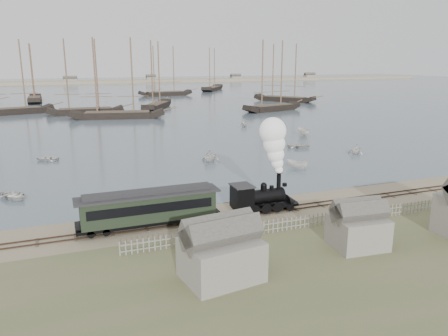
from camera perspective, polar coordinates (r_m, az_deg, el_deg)
name	(u,v)px	position (r m, az deg, el deg)	size (l,w,h in m)	color
ground	(267,204)	(45.58, 5.67, -4.76)	(600.00, 600.00, 0.00)	gray
harbor_water	(101,92)	(209.90, -15.83, 9.51)	(600.00, 336.00, 0.06)	#465464
rail_track	(276,210)	(43.89, 6.84, -5.49)	(120.00, 1.80, 0.16)	#3E2C21
picket_fence_west	(235,239)	(37.09, 1.45, -9.20)	(19.00, 0.10, 1.20)	gray
picket_fence_east	(416,213)	(46.93, 23.79, -5.37)	(15.00, 0.10, 1.20)	gray
shed_left	(221,278)	(30.89, -0.36, -14.22)	(5.00, 4.00, 4.10)	gray
shed_mid	(357,247)	(37.15, 16.92, -9.80)	(4.00, 3.50, 3.60)	gray
far_spit	(87,83)	(289.51, -17.40, 10.49)	(500.00, 20.00, 1.80)	tan
locomotive	(273,171)	(42.47, 6.37, -0.38)	(7.16, 2.67, 8.92)	black
passenger_coach	(149,207)	(39.22, -9.74, -5.03)	(12.64, 2.44, 3.07)	black
beached_dinghy	(127,215)	(42.06, -12.60, -6.02)	(4.39, 3.14, 0.91)	silver
rowboat_0	(13,195)	(51.99, -25.79, -3.25)	(3.65, 2.61, 0.76)	silver
rowboat_1	(210,155)	(63.79, -1.80, 1.66)	(3.46, 2.99, 1.82)	silver
rowboat_2	(297,164)	(60.39, 9.49, 0.46)	(3.12, 1.17, 1.21)	silver
rowboat_3	(299,146)	(74.86, 9.75, 2.91)	(3.90, 2.79, 0.81)	silver
rowboat_4	(356,149)	(72.24, 16.88, 2.40)	(2.92, 2.52, 1.54)	silver
rowboat_5	(304,132)	(86.28, 10.35, 4.60)	(4.10, 1.54, 1.58)	silver
rowboat_6	(47,159)	(69.40, -22.07, 1.15)	(3.31, 2.37, 0.69)	silver
rowboat_7	(244,123)	(97.77, 2.65, 5.95)	(3.29, 2.84, 1.73)	silver
schooner_1	(8,77)	(132.12, -26.43, 10.61)	(21.58, 4.98, 20.00)	black
schooner_2	(116,78)	(113.82, -13.98, 11.32)	(23.38, 5.40, 20.00)	black
schooner_3	(156,75)	(133.86, -8.89, 11.90)	(19.92, 4.60, 20.00)	black
schooner_4	(273,76)	(127.87, 6.43, 11.89)	(19.73, 4.55, 20.00)	black
schooner_5	(285,73)	(157.67, 7.99, 12.22)	(22.27, 5.14, 20.00)	black
schooner_7	(32,73)	(167.61, -23.78, 11.30)	(20.61, 4.76, 20.00)	black
schooner_8	(165,71)	(182.87, -7.74, 12.46)	(21.84, 5.04, 20.00)	black
schooner_9	(212,69)	(213.04, -1.54, 12.78)	(24.32, 5.61, 20.00)	black
schooner_10	(83,77)	(124.39, -17.91, 11.25)	(19.95, 4.60, 20.00)	black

